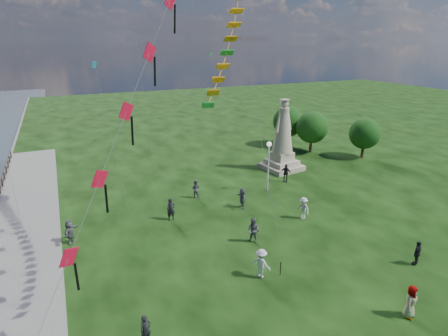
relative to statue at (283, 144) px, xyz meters
name	(u,v)px	position (x,y,z in m)	size (l,w,h in m)	color
statue	(283,144)	(0.00, 0.00, 0.00)	(4.25, 4.25, 7.63)	tan
lamppost	(269,156)	(-4.56, -4.77, 0.56)	(0.44, 0.44, 4.77)	silver
tree_row	(316,127)	(7.72, 4.32, 0.25)	(9.11, 12.08, 5.26)	#382314
person_0	(146,330)	(-19.23, -18.62, -2.12)	(0.56, 0.37, 1.53)	black
person_1	(254,231)	(-10.28, -12.60, -1.95)	(0.91, 0.56, 1.87)	#595960
person_2	(261,263)	(-11.76, -16.28, -1.96)	(1.19, 0.62, 1.85)	silver
person_3	(417,253)	(-2.16, -19.16, -2.06)	(0.96, 0.49, 1.65)	black
person_4	(411,302)	(-6.51, -22.38, -1.97)	(0.89, 0.55, 1.83)	#595960
person_5	(70,232)	(-21.94, -7.41, -2.00)	(1.64, 0.71, 1.77)	#595960
person_6	(171,209)	(-14.51, -6.83, -1.97)	(0.66, 0.43, 1.81)	black
person_7	(196,189)	(-11.25, -3.47, -2.03)	(0.82, 0.51, 1.69)	#595960
person_8	(303,208)	(-4.91, -10.90, -1.98)	(1.17, 0.60, 1.81)	silver
person_9	(286,173)	(-1.71, -3.43, -1.96)	(1.08, 0.55, 1.83)	black
person_11	(242,198)	(-8.40, -7.11, -1.99)	(1.65, 0.71, 1.78)	#595960
red_kite_train	(125,121)	(-18.77, -15.02, 7.00)	(9.79, 9.35, 16.03)	black
small_kites	(165,16)	(-10.92, 4.83, 12.76)	(27.20, 17.88, 32.15)	teal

